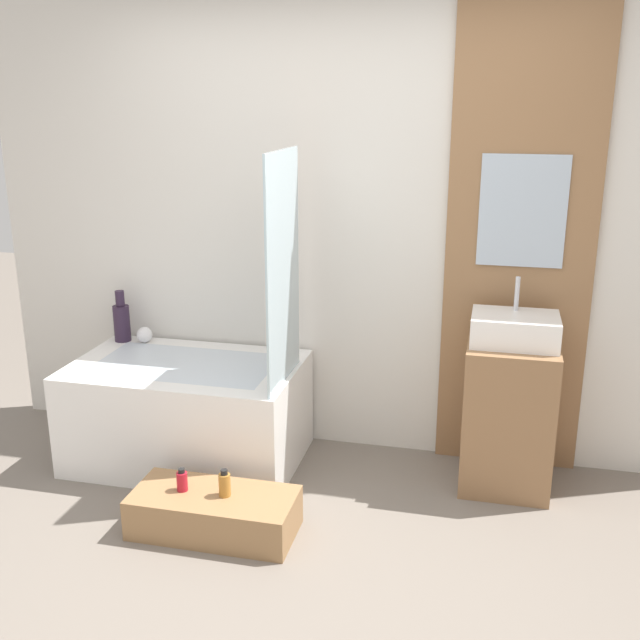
{
  "coord_description": "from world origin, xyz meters",
  "views": [
    {
      "loc": [
        0.82,
        -2.47,
        2.01
      ],
      "look_at": [
        0.07,
        0.68,
        1.03
      ],
      "focal_mm": 42.0,
      "sensor_mm": 36.0,
      "label": 1
    }
  ],
  "objects_px": {
    "sink": "(515,329)",
    "bottle_soap_primary": "(182,481)",
    "vase_tall_dark": "(122,321)",
    "vase_round_light": "(145,335)",
    "wooden_step_bench": "(214,513)",
    "bottle_soap_secondary": "(225,484)",
    "bathtub": "(188,412)"
  },
  "relations": [
    {
      "from": "vase_tall_dark",
      "to": "vase_round_light",
      "type": "bearing_deg",
      "value": 0.73
    },
    {
      "from": "vase_tall_dark",
      "to": "bottle_soap_primary",
      "type": "bearing_deg",
      "value": -50.98
    },
    {
      "from": "wooden_step_bench",
      "to": "bottle_soap_primary",
      "type": "relative_size",
      "value": 6.89
    },
    {
      "from": "vase_tall_dark",
      "to": "bottle_soap_secondary",
      "type": "xyz_separation_m",
      "value": [
        1.0,
        -0.96,
        -0.45
      ]
    },
    {
      "from": "vase_round_light",
      "to": "vase_tall_dark",
      "type": "bearing_deg",
      "value": -179.27
    },
    {
      "from": "wooden_step_bench",
      "to": "vase_round_light",
      "type": "distance_m",
      "value": 1.36
    },
    {
      "from": "bottle_soap_secondary",
      "to": "bottle_soap_primary",
      "type": "bearing_deg",
      "value": 180.0
    },
    {
      "from": "bottle_soap_primary",
      "to": "vase_tall_dark",
      "type": "bearing_deg",
      "value": 129.02
    },
    {
      "from": "vase_round_light",
      "to": "bottle_soap_secondary",
      "type": "height_order",
      "value": "vase_round_light"
    },
    {
      "from": "bathtub",
      "to": "vase_round_light",
      "type": "distance_m",
      "value": 0.59
    },
    {
      "from": "vase_round_light",
      "to": "wooden_step_bench",
      "type": "bearing_deg",
      "value": -50.56
    },
    {
      "from": "vase_tall_dark",
      "to": "vase_round_light",
      "type": "height_order",
      "value": "vase_tall_dark"
    },
    {
      "from": "sink",
      "to": "bottle_soap_primary",
      "type": "distance_m",
      "value": 1.81
    },
    {
      "from": "vase_tall_dark",
      "to": "vase_round_light",
      "type": "relative_size",
      "value": 3.3
    },
    {
      "from": "bottle_soap_primary",
      "to": "bottle_soap_secondary",
      "type": "distance_m",
      "value": 0.21
    },
    {
      "from": "wooden_step_bench",
      "to": "vase_tall_dark",
      "type": "xyz_separation_m",
      "value": [
        -0.94,
        0.96,
        0.6
      ]
    },
    {
      "from": "bathtub",
      "to": "sink",
      "type": "xyz_separation_m",
      "value": [
        1.75,
        0.14,
        0.58
      ]
    },
    {
      "from": "vase_round_light",
      "to": "bottle_soap_primary",
      "type": "xyz_separation_m",
      "value": [
        0.64,
        -0.97,
        -0.38
      ]
    },
    {
      "from": "sink",
      "to": "vase_round_light",
      "type": "distance_m",
      "value": 2.16
    },
    {
      "from": "vase_round_light",
      "to": "bottle_soap_primary",
      "type": "relative_size",
      "value": 0.83
    },
    {
      "from": "bathtub",
      "to": "sink",
      "type": "height_order",
      "value": "sink"
    },
    {
      "from": "bottle_soap_secondary",
      "to": "vase_tall_dark",
      "type": "bearing_deg",
      "value": 135.92
    },
    {
      "from": "bottle_soap_secondary",
      "to": "sink",
      "type": "bearing_deg",
      "value": 32.14
    },
    {
      "from": "bathtub",
      "to": "vase_round_light",
      "type": "relative_size",
      "value": 13.37
    },
    {
      "from": "wooden_step_bench",
      "to": "vase_tall_dark",
      "type": "bearing_deg",
      "value": 134.18
    },
    {
      "from": "bottle_soap_primary",
      "to": "bottle_soap_secondary",
      "type": "xyz_separation_m",
      "value": [
        0.21,
        -0.0,
        0.01
      ]
    },
    {
      "from": "sink",
      "to": "bottle_soap_primary",
      "type": "relative_size",
      "value": 3.84
    },
    {
      "from": "wooden_step_bench",
      "to": "bottle_soap_primary",
      "type": "height_order",
      "value": "bottle_soap_primary"
    },
    {
      "from": "vase_tall_dark",
      "to": "bottle_soap_secondary",
      "type": "distance_m",
      "value": 1.46
    },
    {
      "from": "wooden_step_bench",
      "to": "vase_round_light",
      "type": "bearing_deg",
      "value": 129.44
    },
    {
      "from": "sink",
      "to": "vase_round_light",
      "type": "bearing_deg",
      "value": 175.72
    },
    {
      "from": "bathtub",
      "to": "vase_tall_dark",
      "type": "bearing_deg",
      "value": 150.83
    }
  ]
}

